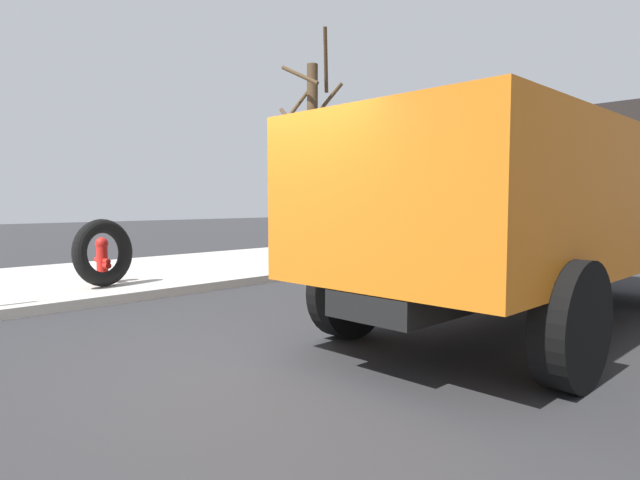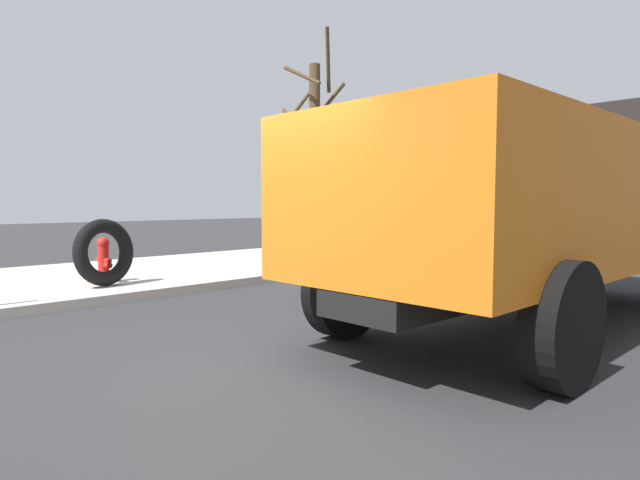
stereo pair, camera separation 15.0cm
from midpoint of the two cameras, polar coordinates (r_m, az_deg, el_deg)
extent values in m
plane|color=#2D2D30|center=(5.46, -4.47, -12.65)|extent=(80.00, 80.00, 0.00)
cube|color=#BCB7AD|center=(11.07, -27.51, -4.17)|extent=(36.00, 5.00, 0.15)
cylinder|color=red|center=(10.17, -22.74, -2.47)|extent=(0.19, 0.19, 0.64)
sphere|color=red|center=(10.14, -22.80, -0.35)|extent=(0.22, 0.22, 0.22)
cylinder|color=red|center=(10.01, -22.36, -2.12)|extent=(0.09, 0.15, 0.09)
cylinder|color=red|center=(10.32, -23.14, -1.96)|extent=(0.09, 0.15, 0.09)
cylinder|color=red|center=(10.02, -22.35, -2.55)|extent=(0.10, 0.15, 0.10)
torus|color=black|center=(9.67, -22.68, -1.26)|extent=(1.18, 0.57, 1.15)
cube|color=orange|center=(6.39, 18.23, 4.14)|extent=(4.86, 2.62, 1.60)
cube|color=black|center=(9.74, 28.03, 5.52)|extent=(2.06, 2.55, 2.20)
cube|color=black|center=(7.44, 21.95, -3.18)|extent=(7.02, 1.08, 0.24)
cylinder|color=black|center=(10.05, 20.61, -2.04)|extent=(1.11, 0.33, 1.10)
cylinder|color=black|center=(6.21, 2.43, -5.39)|extent=(1.11, 0.33, 1.10)
cylinder|color=black|center=(4.89, 24.65, -8.31)|extent=(1.11, 0.33, 1.10)
cube|color=red|center=(22.22, 29.39, 3.59)|extent=(4.87, 2.64, 1.60)
cube|color=black|center=(18.79, 26.34, 4.62)|extent=(2.07, 2.56, 2.20)
cube|color=black|center=(21.18, 28.47, 1.10)|extent=(7.02, 1.11, 0.24)
cylinder|color=black|center=(18.63, 30.04, 0.35)|extent=(1.11, 0.33, 1.10)
cylinder|color=black|center=(19.45, 22.94, 0.70)|extent=(1.11, 0.33, 1.10)
cylinder|color=black|center=(23.75, 27.22, 1.12)|extent=(1.11, 0.33, 1.10)
cylinder|color=#4C3823|center=(12.92, -1.15, 8.20)|extent=(0.26, 0.26, 4.72)
cylinder|color=#4C3823|center=(12.82, -2.52, 17.28)|extent=(0.26, 1.04, 0.58)
cylinder|color=#4C3823|center=(13.37, -2.73, 14.31)|extent=(0.95, 0.23, 0.90)
cylinder|color=#4C3823|center=(12.81, -3.58, 12.58)|extent=(0.52, 1.16, 0.82)
cylinder|color=#4C3823|center=(13.30, 0.28, 18.74)|extent=(0.61, 0.53, 1.40)
cylinder|color=#4C3823|center=(13.53, 0.08, 14.25)|extent=(0.31, 1.09, 1.02)
camera|label=1|loc=(0.08, -90.45, -0.03)|focal=29.78mm
camera|label=2|loc=(0.08, 89.55, 0.03)|focal=29.78mm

